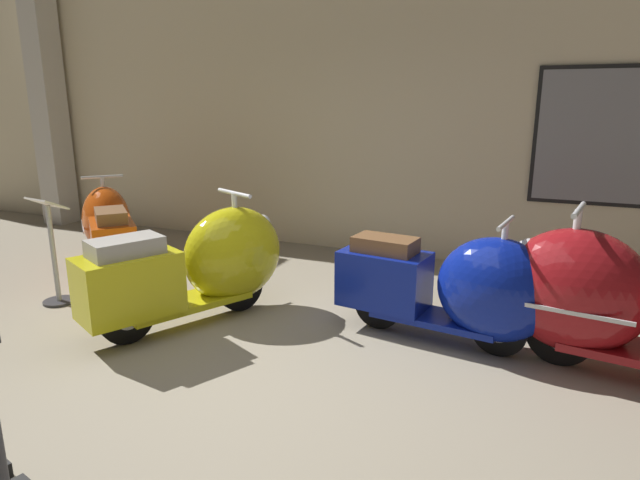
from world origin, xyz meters
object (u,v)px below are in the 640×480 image
object	(u,v)px
scooter_3	(624,304)
info_stanchion	(54,260)
scooter_2	(459,288)
scooter_1	(204,264)
scooter_0	(109,228)

from	to	relation	value
scooter_3	info_stanchion	world-z (taller)	scooter_3
scooter_2	scooter_3	distance (m)	1.06
scooter_1	scooter_0	bearing A→B (deg)	91.27
scooter_2	info_stanchion	size ratio (longest dim) A/B	1.70
scooter_1	scooter_2	distance (m)	2.03
scooter_1	scooter_2	bearing A→B (deg)	-55.14
scooter_1	scooter_3	xyz separation A→B (m)	(3.06, 0.25, 0.03)
scooter_2	info_stanchion	bearing A→B (deg)	-163.71
scooter_2	scooter_3	xyz separation A→B (m)	(1.06, -0.07, 0.06)
scooter_1	info_stanchion	size ratio (longest dim) A/B	1.81
scooter_2	scooter_1	bearing A→B (deg)	-163.21
scooter_2	scooter_3	world-z (taller)	scooter_3
scooter_2	scooter_3	size ratio (longest dim) A/B	0.89
info_stanchion	scooter_1	bearing A→B (deg)	7.92
scooter_1	scooter_2	xyz separation A→B (m)	(2.01, 0.32, -0.03)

